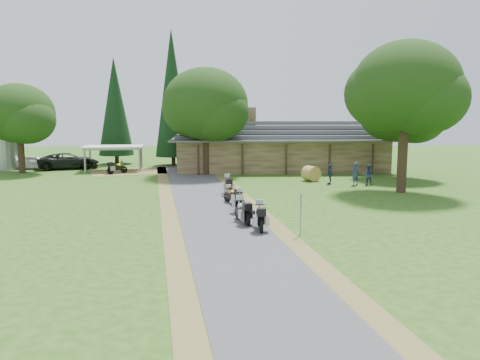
{
  "coord_description": "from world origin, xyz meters",
  "views": [
    {
      "loc": [
        -0.1,
        -22.74,
        5.49
      ],
      "look_at": [
        1.13,
        4.94,
        1.6
      ],
      "focal_mm": 35.0,
      "sensor_mm": 36.0,
      "label": 1
    }
  ],
  "objects_px": {
    "carport": "(114,158)",
    "motorcycle_row_b": "(243,210)",
    "car_white_sedan": "(36,160)",
    "motorcycle_row_a": "(260,216)",
    "motorcycle_row_c": "(239,201)",
    "lodge": "(280,145)",
    "motorcycle_row_d": "(233,195)",
    "silo": "(3,138)",
    "motorcycle_carport_a": "(117,167)",
    "motorcycle_row_e": "(228,185)",
    "hay_bale": "(311,174)",
    "car_dark_suv": "(68,157)"
  },
  "relations": [
    {
      "from": "motorcycle_row_b",
      "to": "motorcycle_carport_a",
      "type": "distance_m",
      "value": 23.22
    },
    {
      "from": "motorcycle_row_a",
      "to": "motorcycle_row_b",
      "type": "xyz_separation_m",
      "value": [
        -0.79,
        1.35,
        -0.01
      ]
    },
    {
      "from": "lodge",
      "to": "motorcycle_carport_a",
      "type": "height_order",
      "value": "lodge"
    },
    {
      "from": "motorcycle_row_a",
      "to": "motorcycle_row_d",
      "type": "xyz_separation_m",
      "value": [
        -1.15,
        6.46,
        -0.1
      ]
    },
    {
      "from": "carport",
      "to": "hay_bale",
      "type": "relative_size",
      "value": 4.53
    },
    {
      "from": "silo",
      "to": "car_white_sedan",
      "type": "relative_size",
      "value": 1.16
    },
    {
      "from": "carport",
      "to": "motorcycle_row_d",
      "type": "height_order",
      "value": "carport"
    },
    {
      "from": "motorcycle_row_c",
      "to": "motorcycle_carport_a",
      "type": "bearing_deg",
      "value": 36.57
    },
    {
      "from": "car_dark_suv",
      "to": "motorcycle_row_c",
      "type": "height_order",
      "value": "car_dark_suv"
    },
    {
      "from": "motorcycle_row_a",
      "to": "motorcycle_row_d",
      "type": "relative_size",
      "value": 1.17
    },
    {
      "from": "silo",
      "to": "motorcycle_carport_a",
      "type": "relative_size",
      "value": 3.39
    },
    {
      "from": "car_white_sedan",
      "to": "silo",
      "type": "bearing_deg",
      "value": 96.12
    },
    {
      "from": "car_white_sedan",
      "to": "motorcycle_row_d",
      "type": "distance_m",
      "value": 27.58
    },
    {
      "from": "lodge",
      "to": "motorcycle_row_a",
      "type": "xyz_separation_m",
      "value": [
        -4.15,
        -24.81,
        -1.78
      ]
    },
    {
      "from": "motorcycle_row_b",
      "to": "carport",
      "type": "bearing_deg",
      "value": 11.75
    },
    {
      "from": "motorcycle_row_a",
      "to": "motorcycle_row_e",
      "type": "xyz_separation_m",
      "value": [
        -1.36,
        10.02,
        -0.0
      ]
    },
    {
      "from": "motorcycle_row_b",
      "to": "motorcycle_row_d",
      "type": "height_order",
      "value": "motorcycle_row_b"
    },
    {
      "from": "car_white_sedan",
      "to": "motorcycle_row_a",
      "type": "relative_size",
      "value": 2.74
    },
    {
      "from": "motorcycle_row_b",
      "to": "motorcycle_row_c",
      "type": "relative_size",
      "value": 1.04
    },
    {
      "from": "motorcycle_row_a",
      "to": "motorcycle_row_b",
      "type": "height_order",
      "value": "motorcycle_row_a"
    },
    {
      "from": "lodge",
      "to": "silo",
      "type": "bearing_deg",
      "value": 177.21
    },
    {
      "from": "lodge",
      "to": "hay_bale",
      "type": "relative_size",
      "value": 17.22
    },
    {
      "from": "car_dark_suv",
      "to": "hay_bale",
      "type": "distance_m",
      "value": 24.89
    },
    {
      "from": "motorcycle_row_d",
      "to": "lodge",
      "type": "bearing_deg",
      "value": -45.6
    },
    {
      "from": "motorcycle_row_c",
      "to": "motorcycle_carport_a",
      "type": "xyz_separation_m",
      "value": [
        -10.67,
        17.74,
        -0.0
      ]
    },
    {
      "from": "motorcycle_row_c",
      "to": "motorcycle_row_e",
      "type": "distance_m",
      "value": 5.83
    },
    {
      "from": "motorcycle_row_c",
      "to": "motorcycle_row_b",
      "type": "bearing_deg",
      "value": -173.55
    },
    {
      "from": "car_white_sedan",
      "to": "motorcycle_row_e",
      "type": "relative_size",
      "value": 2.76
    },
    {
      "from": "lodge",
      "to": "motorcycle_row_b",
      "type": "height_order",
      "value": "lodge"
    },
    {
      "from": "car_white_sedan",
      "to": "motorcycle_row_b",
      "type": "height_order",
      "value": "car_white_sedan"
    },
    {
      "from": "silo",
      "to": "car_white_sedan",
      "type": "height_order",
      "value": "silo"
    },
    {
      "from": "silo",
      "to": "carport",
      "type": "xyz_separation_m",
      "value": [
        11.38,
        -1.84,
        -1.91
      ]
    },
    {
      "from": "carport",
      "to": "motorcycle_row_e",
      "type": "height_order",
      "value": "carport"
    },
    {
      "from": "car_white_sedan",
      "to": "motorcycle_row_c",
      "type": "distance_m",
      "value": 29.44
    },
    {
      "from": "car_dark_suv",
      "to": "motorcycle_carport_a",
      "type": "height_order",
      "value": "car_dark_suv"
    },
    {
      "from": "motorcycle_row_e",
      "to": "hay_bale",
      "type": "relative_size",
      "value": 1.57
    },
    {
      "from": "carport",
      "to": "motorcycle_row_b",
      "type": "bearing_deg",
      "value": -70.09
    },
    {
      "from": "motorcycle_row_b",
      "to": "motorcycle_carport_a",
      "type": "height_order",
      "value": "motorcycle_row_b"
    },
    {
      "from": "lodge",
      "to": "motorcycle_row_d",
      "type": "xyz_separation_m",
      "value": [
        -5.3,
        -18.35,
        -1.88
      ]
    },
    {
      "from": "motorcycle_row_c",
      "to": "motorcycle_row_e",
      "type": "height_order",
      "value": "motorcycle_row_e"
    },
    {
      "from": "car_white_sedan",
      "to": "motorcycle_row_c",
      "type": "bearing_deg",
      "value": -130.77
    },
    {
      "from": "silo",
      "to": "motorcycle_row_c",
      "type": "height_order",
      "value": "silo"
    },
    {
      "from": "lodge",
      "to": "motorcycle_row_e",
      "type": "relative_size",
      "value": 10.96
    },
    {
      "from": "motorcycle_carport_a",
      "to": "motorcycle_row_b",
      "type": "bearing_deg",
      "value": -105.25
    },
    {
      "from": "car_white_sedan",
      "to": "motorcycle_carport_a",
      "type": "distance_m",
      "value": 9.92
    },
    {
      "from": "lodge",
      "to": "motorcycle_row_d",
      "type": "distance_m",
      "value": 19.19
    },
    {
      "from": "carport",
      "to": "car_white_sedan",
      "type": "height_order",
      "value": "carport"
    },
    {
      "from": "motorcycle_row_b",
      "to": "motorcycle_carport_a",
      "type": "bearing_deg",
      "value": 12.67
    },
    {
      "from": "motorcycle_row_d",
      "to": "motorcycle_row_e",
      "type": "bearing_deg",
      "value": -26.13
    },
    {
      "from": "motorcycle_row_d",
      "to": "motorcycle_row_e",
      "type": "height_order",
      "value": "motorcycle_row_e"
    }
  ]
}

